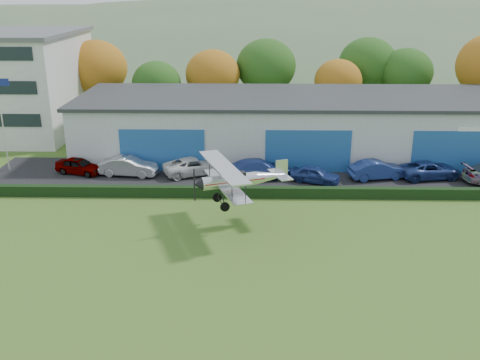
{
  "coord_description": "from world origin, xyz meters",
  "views": [
    {
      "loc": [
        0.29,
        -20.81,
        14.55
      ],
      "look_at": [
        -0.39,
        12.53,
        2.65
      ],
      "focal_mm": 40.57,
      "sensor_mm": 36.0,
      "label": 1
    }
  ],
  "objects_px": {
    "car_1": "(129,166)",
    "car_6": "(430,170)",
    "flagpole": "(3,114)",
    "car_5": "(377,170)",
    "car_3": "(259,169)",
    "hangar": "(302,124)",
    "car_4": "(315,174)",
    "car_0": "(79,166)",
    "car_2": "(194,166)",
    "biplane": "(238,179)"
  },
  "relations": [
    {
      "from": "hangar",
      "to": "car_4",
      "type": "bearing_deg",
      "value": -87.64
    },
    {
      "from": "hangar",
      "to": "flagpole",
      "type": "bearing_deg",
      "value": -166.49
    },
    {
      "from": "car_0",
      "to": "car_3",
      "type": "bearing_deg",
      "value": -75.31
    },
    {
      "from": "hangar",
      "to": "flagpole",
      "type": "xyz_separation_m",
      "value": [
        -24.88,
        -5.98,
        2.13
      ]
    },
    {
      "from": "car_1",
      "to": "car_0",
      "type": "bearing_deg",
      "value": 91.72
    },
    {
      "from": "flagpole",
      "to": "biplane",
      "type": "height_order",
      "value": "flagpole"
    },
    {
      "from": "car_0",
      "to": "car_1",
      "type": "distance_m",
      "value": 4.19
    },
    {
      "from": "car_4",
      "to": "car_6",
      "type": "distance_m",
      "value": 9.38
    },
    {
      "from": "car_5",
      "to": "car_3",
      "type": "bearing_deg",
      "value": 79.4
    },
    {
      "from": "flagpole",
      "to": "car_4",
      "type": "relative_size",
      "value": 2.05
    },
    {
      "from": "car_0",
      "to": "car_4",
      "type": "xyz_separation_m",
      "value": [
        19.14,
        -1.75,
        -0.01
      ]
    },
    {
      "from": "car_3",
      "to": "car_4",
      "type": "relative_size",
      "value": 1.41
    },
    {
      "from": "flagpole",
      "to": "car_5",
      "type": "distance_m",
      "value": 30.59
    },
    {
      "from": "biplane",
      "to": "car_3",
      "type": "bearing_deg",
      "value": 60.48
    },
    {
      "from": "biplane",
      "to": "flagpole",
      "type": "bearing_deg",
      "value": 131.21
    },
    {
      "from": "car_2",
      "to": "car_3",
      "type": "distance_m",
      "value": 5.36
    },
    {
      "from": "car_1",
      "to": "biplane",
      "type": "xyz_separation_m",
      "value": [
        9.08,
        -9.41,
        2.33
      ]
    },
    {
      "from": "car_2",
      "to": "car_6",
      "type": "xyz_separation_m",
      "value": [
        18.96,
        -0.58,
        -0.02
      ]
    },
    {
      "from": "car_2",
      "to": "car_4",
      "type": "distance_m",
      "value": 9.82
    },
    {
      "from": "car_2",
      "to": "car_3",
      "type": "relative_size",
      "value": 0.92
    },
    {
      "from": "car_0",
      "to": "car_6",
      "type": "height_order",
      "value": "car_6"
    },
    {
      "from": "car_6",
      "to": "car_2",
      "type": "bearing_deg",
      "value": 78.5
    },
    {
      "from": "car_0",
      "to": "car_6",
      "type": "distance_m",
      "value": 28.44
    },
    {
      "from": "car_1",
      "to": "car_6",
      "type": "distance_m",
      "value": 24.26
    },
    {
      "from": "car_1",
      "to": "car_2",
      "type": "xyz_separation_m",
      "value": [
        5.3,
        0.41,
        -0.07
      ]
    },
    {
      "from": "car_5",
      "to": "biplane",
      "type": "relative_size",
      "value": 0.64
    },
    {
      "from": "hangar",
      "to": "car_3",
      "type": "xyz_separation_m",
      "value": [
        -4.04,
        -7.8,
        -1.81
      ]
    },
    {
      "from": "car_4",
      "to": "car_5",
      "type": "distance_m",
      "value": 5.14
    },
    {
      "from": "car_1",
      "to": "car_2",
      "type": "relative_size",
      "value": 0.93
    },
    {
      "from": "car_1",
      "to": "car_5",
      "type": "relative_size",
      "value": 1.03
    },
    {
      "from": "flagpole",
      "to": "car_3",
      "type": "xyz_separation_m",
      "value": [
        20.85,
        -1.82,
        -3.94
      ]
    },
    {
      "from": "car_1",
      "to": "biplane",
      "type": "relative_size",
      "value": 0.66
    },
    {
      "from": "car_2",
      "to": "car_4",
      "type": "relative_size",
      "value": 1.3
    },
    {
      "from": "flagpole",
      "to": "car_5",
      "type": "height_order",
      "value": "flagpole"
    },
    {
      "from": "hangar",
      "to": "car_4",
      "type": "distance_m",
      "value": 8.83
    },
    {
      "from": "car_0",
      "to": "car_2",
      "type": "distance_m",
      "value": 9.48
    },
    {
      "from": "flagpole",
      "to": "car_6",
      "type": "distance_m",
      "value": 34.81
    },
    {
      "from": "hangar",
      "to": "car_6",
      "type": "bearing_deg",
      "value": -37.41
    },
    {
      "from": "car_0",
      "to": "car_1",
      "type": "relative_size",
      "value": 0.84
    },
    {
      "from": "hangar",
      "to": "flagpole",
      "type": "relative_size",
      "value": 5.08
    },
    {
      "from": "car_5",
      "to": "hangar",
      "type": "bearing_deg",
      "value": 23.67
    },
    {
      "from": "car_5",
      "to": "car_2",
      "type": "bearing_deg",
      "value": 75.16
    },
    {
      "from": "car_0",
      "to": "car_5",
      "type": "bearing_deg",
      "value": -73.47
    },
    {
      "from": "flagpole",
      "to": "car_6",
      "type": "xyz_separation_m",
      "value": [
        34.54,
        -1.41,
        -4.05
      ]
    },
    {
      "from": "hangar",
      "to": "car_5",
      "type": "distance_m",
      "value": 9.52
    },
    {
      "from": "car_4",
      "to": "flagpole",
      "type": "bearing_deg",
      "value": 106.74
    },
    {
      "from": "car_3",
      "to": "car_4",
      "type": "height_order",
      "value": "car_3"
    },
    {
      "from": "flagpole",
      "to": "car_6",
      "type": "relative_size",
      "value": 1.62
    },
    {
      "from": "car_0",
      "to": "car_5",
      "type": "height_order",
      "value": "car_5"
    },
    {
      "from": "car_0",
      "to": "car_2",
      "type": "xyz_separation_m",
      "value": [
        9.48,
        0.05,
        0.03
      ]
    }
  ]
}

